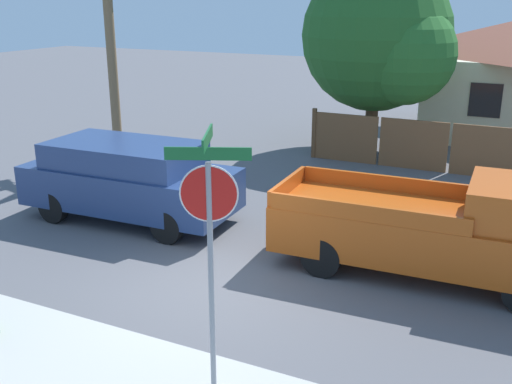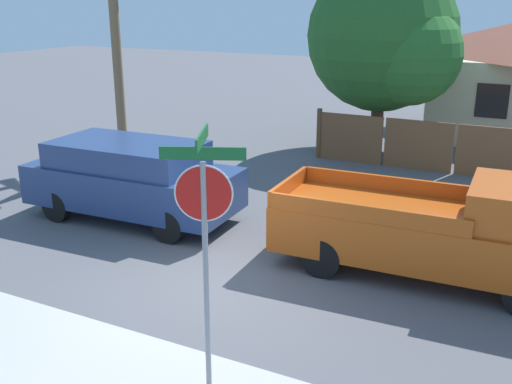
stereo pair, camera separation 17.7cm
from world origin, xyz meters
name	(u,v)px [view 1 (the left image)]	position (x,y,z in m)	size (l,w,h in m)	color
ground_plane	(219,283)	(0.00, 0.00, 0.00)	(80.00, 80.00, 0.00)	#56565B
oak_tree	(382,40)	(0.07, 10.44, 3.58)	(4.91, 4.68, 6.02)	brown
red_suv	(129,178)	(-3.38, 1.98, 0.96)	(4.86, 2.19, 1.78)	navy
orange_pickup	(442,229)	(3.46, 1.99, 0.91)	(5.56, 2.16, 1.89)	#B74C14
stop_sign	(210,223)	(1.44, -2.75, 2.34)	(0.92, 0.83, 3.43)	gray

